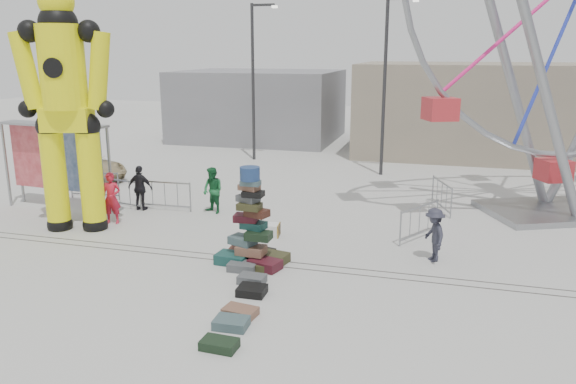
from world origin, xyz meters
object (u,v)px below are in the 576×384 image
(pedestrian_green, at_px, (213,190))
(banner_scaffold, at_px, (55,145))
(suitcase_tower, at_px, (251,237))
(barricade_dummy_b, at_px, (119,193))
(pedestrian_grey, at_px, (434,235))
(lamp_post_right, at_px, (387,78))
(crash_test_dummy, at_px, (66,102))
(barricade_wheel_back, at_px, (442,196))
(pedestrian_black, at_px, (140,188))
(parked_suv, at_px, (86,166))
(barricade_dummy_a, at_px, (95,185))
(barricade_dummy_c, at_px, (165,196))
(pedestrian_red, at_px, (111,198))
(barricade_wheel_front, at_px, (419,222))
(lamp_post_left, at_px, (255,74))
(steamer_trunk, at_px, (266,230))

(pedestrian_green, bearing_deg, banner_scaffold, -143.13)
(suitcase_tower, bearing_deg, banner_scaffold, 167.27)
(barricade_dummy_b, bearing_deg, pedestrian_grey, -2.01)
(lamp_post_right, height_order, banner_scaffold, lamp_post_right)
(crash_test_dummy, xyz_separation_m, barricade_wheel_back, (11.50, 5.47, -3.61))
(banner_scaffold, distance_m, pedestrian_black, 3.42)
(pedestrian_grey, distance_m, parked_suv, 16.73)
(banner_scaffold, relative_size, barricade_dummy_a, 2.22)
(barricade_dummy_c, xyz_separation_m, pedestrian_grey, (9.61, -2.61, 0.21))
(barricade_dummy_a, distance_m, parked_suv, 3.85)
(banner_scaffold, xyz_separation_m, pedestrian_red, (2.87, -1.06, -1.51))
(barricade_dummy_b, height_order, barricade_wheel_back, same)
(barricade_wheel_back, distance_m, pedestrian_grey, 5.28)
(barricade_wheel_back, relative_size, pedestrian_black, 1.21)
(crash_test_dummy, xyz_separation_m, pedestrian_red, (0.76, 0.88, -3.29))
(pedestrian_black, relative_size, pedestrian_grey, 1.09)
(crash_test_dummy, bearing_deg, parked_suv, 107.69)
(crash_test_dummy, bearing_deg, barricade_dummy_b, 76.71)
(banner_scaffold, distance_m, pedestrian_red, 3.41)
(suitcase_tower, bearing_deg, barricade_wheel_front, 45.95)
(banner_scaffold, bearing_deg, lamp_post_left, 75.58)
(lamp_post_right, distance_m, barricade_wheel_back, 7.31)
(lamp_post_left, bearing_deg, pedestrian_green, -79.89)
(lamp_post_right, xyz_separation_m, crash_test_dummy, (-8.78, -11.00, -0.32))
(pedestrian_grey, bearing_deg, lamp_post_right, 170.01)
(suitcase_tower, height_order, pedestrian_red, suitcase_tower)
(steamer_trunk, bearing_deg, pedestrian_red, 174.11)
(suitcase_tower, xyz_separation_m, barricade_dummy_b, (-6.61, 4.04, -0.21))
(lamp_post_left, height_order, barricade_wheel_front, lamp_post_left)
(pedestrian_red, height_order, pedestrian_black, pedestrian_red)
(lamp_post_right, distance_m, barricade_dummy_c, 11.50)
(steamer_trunk, relative_size, barricade_wheel_back, 0.42)
(lamp_post_left, distance_m, steamer_trunk, 13.49)
(banner_scaffold, relative_size, barricade_wheel_back, 2.22)
(pedestrian_red, distance_m, parked_suv, 7.47)
(parked_suv, bearing_deg, lamp_post_right, -48.41)
(barricade_wheel_back, bearing_deg, steamer_trunk, -69.59)
(lamp_post_left, distance_m, pedestrian_black, 11.07)
(barricade_dummy_c, bearing_deg, crash_test_dummy, -123.26)
(barricade_dummy_a, bearing_deg, lamp_post_left, 63.80)
(barricade_dummy_a, relative_size, barricade_dummy_b, 1.00)
(pedestrian_black, bearing_deg, barricade_wheel_front, 176.92)
(lamp_post_right, bearing_deg, lamp_post_left, 164.05)
(suitcase_tower, xyz_separation_m, pedestrian_red, (-5.77, 2.25, 0.11))
(barricade_dummy_a, distance_m, pedestrian_grey, 13.47)
(barricade_dummy_b, xyz_separation_m, pedestrian_grey, (11.41, -2.48, 0.21))
(lamp_post_right, distance_m, barricade_dummy_a, 13.46)
(suitcase_tower, distance_m, barricade_dummy_a, 9.59)
(lamp_post_left, relative_size, barricade_dummy_c, 4.00)
(barricade_wheel_front, height_order, pedestrian_green, pedestrian_green)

